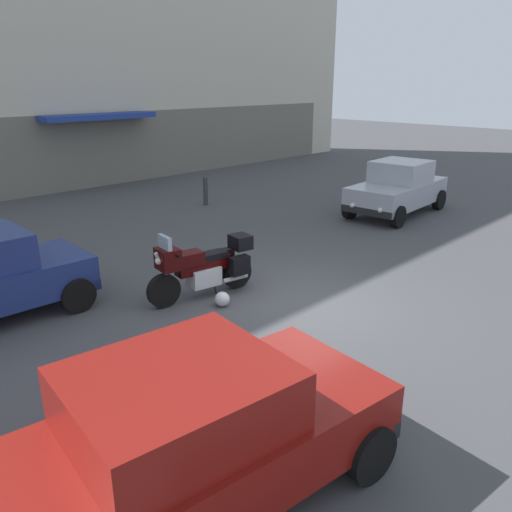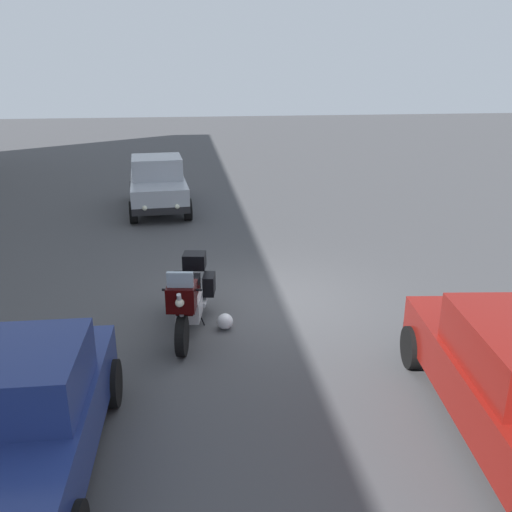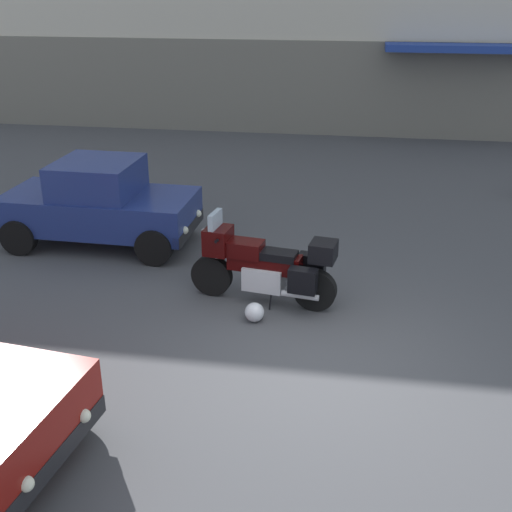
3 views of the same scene
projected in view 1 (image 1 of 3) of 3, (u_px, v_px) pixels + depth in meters
The scene contains 6 objects.
ground_plane at pixel (295, 304), 9.66m from camera, with size 80.00×80.00×0.00m, color #424244.
motorcycle at pixel (203, 266), 9.83m from camera, with size 2.25×0.91×1.36m.
helmet at pixel (222, 299), 9.54m from camera, with size 0.28×0.28×0.28m, color silver.
car_hatchback_near at pixel (398, 188), 15.95m from camera, with size 3.96×2.03×1.64m.
car_sedan_far at pixel (176, 445), 4.78m from camera, with size 4.71×2.39×1.56m.
bollard_curbside at pixel (206, 190), 17.14m from camera, with size 0.16×0.16×0.99m.
Camera 1 is at (-6.77, -5.74, 4.00)m, focal length 36.06 mm.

